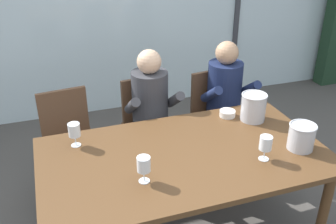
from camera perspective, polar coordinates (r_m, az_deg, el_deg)
ground at (r=3.85m, az=-3.15°, el=-7.84°), size 14.00×14.00×0.00m
window_glass_panel at (r=4.58m, az=-8.48°, el=15.48°), size 7.16×0.03×2.60m
dining_table at (r=2.68m, az=2.43°, el=-7.50°), size 1.96×1.09×0.76m
chair_near_curtain at (r=3.42m, az=-14.58°, el=-3.18°), size 0.49×0.49×0.90m
chair_left_of_center at (r=3.56m, az=-2.97°, el=-0.96°), size 0.50×0.50×0.90m
chair_center at (r=3.74m, az=7.05°, el=0.30°), size 0.49×0.49×0.90m
person_charcoal_jacket at (r=3.34m, az=-2.30°, el=0.40°), size 0.46×0.61×1.22m
person_navy_polo at (r=3.59m, az=8.87°, el=2.08°), size 0.46×0.61×1.22m
ice_bucket_primary at (r=3.08m, az=12.59°, el=0.78°), size 0.20×0.20×0.22m
ice_bucket_secondary at (r=2.80m, az=19.24°, el=-3.43°), size 0.19×0.19×0.19m
tasting_bowl at (r=3.14m, az=8.82°, el=-0.21°), size 0.13×0.13×0.05m
wine_glass_by_left_taster at (r=2.32m, az=-3.63°, el=-7.91°), size 0.08×0.08×0.17m
wine_glass_near_bucket at (r=2.74m, az=-13.76°, el=-2.75°), size 0.08×0.08×0.17m
wine_glass_center_pour at (r=2.59m, az=14.33°, el=-4.56°), size 0.08×0.08×0.17m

